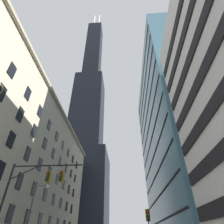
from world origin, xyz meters
TOP-DOWN VIEW (x-y plane):
  - station_building at (-17.65, 23.22)m, footprint 13.97×58.45m
  - dark_skyscraper at (-15.39, 70.23)m, footprint 24.06×24.06m
  - glass_office_midrise at (20.23, 26.43)m, footprint 18.57×37.39m
  - traffic_signal_mast at (-4.00, 4.06)m, footprint 7.22×0.63m
  - traffic_light_near_right at (6.57, 6.97)m, footprint 0.40×0.63m
  - street_lamppost at (-8.41, 13.86)m, footprint 2.17×0.32m

SIDE VIEW (x-z plane):
  - traffic_light_near_right at x=6.57m, z-range 1.19..4.71m
  - street_lamppost at x=-8.41m, z-range 0.86..8.57m
  - traffic_signal_mast at x=-4.00m, z-range 1.67..9.03m
  - station_building at x=-17.65m, z-range -0.02..28.45m
  - glass_office_midrise at x=20.23m, z-range 0.00..43.75m
  - dark_skyscraper at x=-15.39m, z-range -36.06..136.88m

